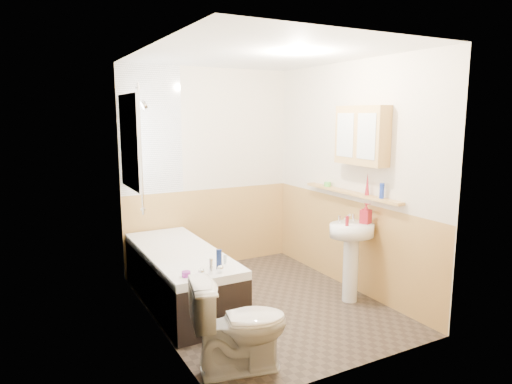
% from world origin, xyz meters
% --- Properties ---
extents(floor, '(2.80, 2.80, 0.00)m').
position_xyz_m(floor, '(0.00, 0.00, 0.00)').
color(floor, '#2F2721').
rests_on(floor, ground).
extents(ceiling, '(2.80, 2.80, 0.00)m').
position_xyz_m(ceiling, '(0.00, 0.00, 2.50)').
color(ceiling, white).
rests_on(ceiling, ground).
extents(wall_back, '(2.20, 0.02, 2.50)m').
position_xyz_m(wall_back, '(0.00, 1.41, 1.25)').
color(wall_back, beige).
rests_on(wall_back, ground).
extents(wall_front, '(2.20, 0.02, 2.50)m').
position_xyz_m(wall_front, '(0.00, -1.41, 1.25)').
color(wall_front, beige).
rests_on(wall_front, ground).
extents(wall_left, '(0.02, 2.80, 2.50)m').
position_xyz_m(wall_left, '(-1.11, 0.00, 1.25)').
color(wall_left, beige).
rests_on(wall_left, ground).
extents(wall_right, '(0.02, 2.80, 2.50)m').
position_xyz_m(wall_right, '(1.11, 0.00, 1.25)').
color(wall_right, beige).
rests_on(wall_right, ground).
extents(wainscot_right, '(0.01, 2.80, 1.00)m').
position_xyz_m(wainscot_right, '(1.09, 0.00, 0.50)').
color(wainscot_right, tan).
rests_on(wainscot_right, wall_right).
extents(wainscot_front, '(2.20, 0.01, 1.00)m').
position_xyz_m(wainscot_front, '(0.00, -1.39, 0.50)').
color(wainscot_front, tan).
rests_on(wainscot_front, wall_front).
extents(wainscot_back, '(2.20, 0.01, 1.00)m').
position_xyz_m(wainscot_back, '(0.00, 1.39, 0.50)').
color(wainscot_back, tan).
rests_on(wainscot_back, wall_back).
extents(tile_cladding_left, '(0.01, 2.80, 2.50)m').
position_xyz_m(tile_cladding_left, '(-1.09, 0.00, 1.25)').
color(tile_cladding_left, white).
rests_on(tile_cladding_left, wall_left).
extents(tile_return_back, '(0.75, 0.01, 1.50)m').
position_xyz_m(tile_return_back, '(-0.73, 1.39, 1.75)').
color(tile_return_back, white).
rests_on(tile_return_back, wall_back).
extents(window, '(0.03, 0.79, 0.99)m').
position_xyz_m(window, '(-1.06, 0.95, 1.65)').
color(window, white).
rests_on(window, wall_left).
extents(bathtub, '(0.70, 1.84, 0.70)m').
position_xyz_m(bathtub, '(-0.73, 0.44, 0.29)').
color(bathtub, black).
rests_on(bathtub, floor).
extents(shower_riser, '(0.11, 0.09, 1.30)m').
position_xyz_m(shower_riser, '(-1.04, 0.60, 1.69)').
color(shower_riser, silver).
rests_on(shower_riser, wall_left).
extents(toilet, '(0.81, 0.57, 0.72)m').
position_xyz_m(toilet, '(-0.76, -1.00, 0.36)').
color(toilet, white).
rests_on(toilet, floor).
extents(sink, '(0.48, 0.39, 0.94)m').
position_xyz_m(sink, '(0.84, -0.37, 0.59)').
color(sink, white).
rests_on(sink, floor).
extents(pine_shelf, '(0.10, 1.49, 0.03)m').
position_xyz_m(pine_shelf, '(1.04, -0.08, 1.09)').
color(pine_shelf, tan).
rests_on(pine_shelf, wall_right).
extents(medicine_cabinet, '(0.17, 0.67, 0.61)m').
position_xyz_m(medicine_cabinet, '(1.01, -0.26, 1.72)').
color(medicine_cabinet, tan).
rests_on(medicine_cabinet, wall_right).
extents(foam_can, '(0.06, 0.06, 0.15)m').
position_xyz_m(foam_can, '(1.04, -0.56, 1.18)').
color(foam_can, '#19339E').
rests_on(foam_can, pine_shelf).
extents(green_bottle, '(0.06, 0.06, 0.24)m').
position_xyz_m(green_bottle, '(1.04, -0.35, 1.22)').
color(green_bottle, maroon).
rests_on(green_bottle, pine_shelf).
extents(black_jar, '(0.10, 0.10, 0.05)m').
position_xyz_m(black_jar, '(1.04, 0.32, 1.13)').
color(black_jar, '#59C647').
rests_on(black_jar, pine_shelf).
extents(soap_bottle, '(0.16, 0.23, 0.10)m').
position_xyz_m(soap_bottle, '(0.97, -0.42, 0.88)').
color(soap_bottle, maroon).
rests_on(soap_bottle, sink).
extents(clear_bottle, '(0.04, 0.04, 0.10)m').
position_xyz_m(clear_bottle, '(0.74, -0.41, 0.88)').
color(clear_bottle, maroon).
rests_on(clear_bottle, sink).
extents(blue_gel, '(0.06, 0.05, 0.18)m').
position_xyz_m(blue_gel, '(-0.61, -0.28, 0.65)').
color(blue_gel, navy).
rests_on(blue_gel, bathtub).
extents(cream_jar, '(0.10, 0.10, 0.05)m').
position_xyz_m(cream_jar, '(-0.94, -0.34, 0.59)').
color(cream_jar, purple).
rests_on(cream_jar, bathtub).
extents(orange_bottle, '(0.04, 0.04, 0.09)m').
position_xyz_m(orange_bottle, '(-0.51, -0.18, 0.61)').
color(orange_bottle, silver).
rests_on(orange_bottle, bathtub).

